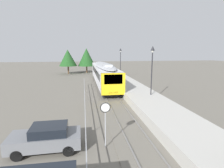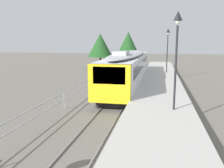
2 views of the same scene
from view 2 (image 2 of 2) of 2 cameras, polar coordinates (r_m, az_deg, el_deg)
ground_plane at (r=17.96m, az=-9.16°, el=-5.07°), size 160.00×160.00×0.00m
track_rails at (r=17.16m, az=0.32°, el=-5.54°), size 3.20×60.00×0.14m
commuter_train at (r=24.74m, az=3.96°, el=4.22°), size 2.82×19.57×3.74m
station_platform at (r=16.76m, az=11.33°, el=-4.65°), size 3.90×60.00×0.90m
platform_lamp_mid_platform at (r=13.39m, az=15.24°, el=9.61°), size 0.34×0.34×5.35m
platform_lamp_far_end at (r=30.24m, az=13.15°, el=9.74°), size 0.34×0.34×5.35m
tree_behind_carpark at (r=42.24m, az=-2.84°, el=9.22°), size 4.38×4.38×6.08m
tree_behind_station_far at (r=43.46m, az=3.89°, el=9.32°), size 4.51×4.51×6.44m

